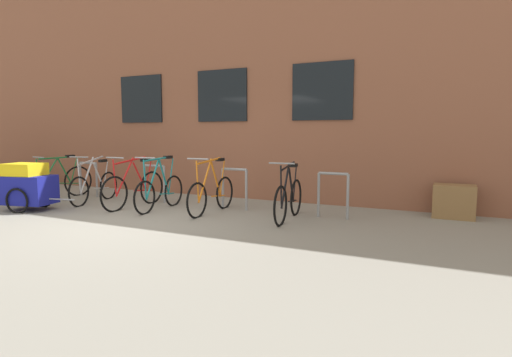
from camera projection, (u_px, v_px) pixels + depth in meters
ground_plane at (128, 223)px, 6.96m from camera, size 42.00×42.00×0.00m
storefront_building at (285, 84)px, 13.01m from camera, size 28.00×7.89×6.12m
bike_rack at (192, 182)px, 8.60m from camera, size 6.58×0.05×0.83m
bicycle_red at (134, 188)px, 8.44m from camera, size 0.44×1.80×1.08m
bicycle_teal at (160, 191)px, 8.17m from camera, size 0.44×1.65×1.09m
bicycle_black at (289, 198)px, 7.20m from camera, size 0.44×1.64×1.06m
bicycle_green at (59, 181)px, 9.60m from camera, size 0.44×1.73×1.02m
bicycle_silver at (94, 186)px, 9.00m from camera, size 0.50×1.67×1.06m
bicycle_orange at (212, 193)px, 7.84m from camera, size 0.44×1.70×1.09m
bike_trailer at (28, 186)px, 8.10m from camera, size 1.48×0.79×0.95m
wooden_bench at (18, 174)px, 11.81m from camera, size 1.78×0.40×0.48m
backpack at (7, 183)px, 10.64m from camera, size 0.33×0.28×0.44m
planter_box at (454, 201)px, 7.35m from camera, size 0.70×0.44×0.60m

